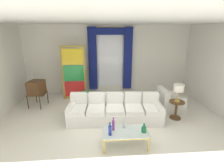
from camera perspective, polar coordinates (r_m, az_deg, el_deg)
ground_plane at (r=5.26m, az=0.53°, el=-14.02°), size 16.00×16.00×0.00m
wall_rear at (r=7.63m, az=-1.40°, el=8.15°), size 8.00×0.12×3.00m
wall_right at (r=6.60m, az=33.68°, el=3.66°), size 0.12×7.00×3.00m
ceiling_slab at (r=5.28m, az=-0.16°, el=20.48°), size 8.00×7.60×0.04m
curtained_window at (r=7.44m, az=-0.57°, el=9.78°), size 2.00×0.17×2.70m
couch_white_long at (r=5.49m, az=0.96°, el=-8.91°), size 2.97×1.10×0.86m
coffee_table at (r=4.32m, az=4.42°, el=-15.99°), size 1.13×0.61×0.41m
bottle_blue_decanter at (r=4.25m, az=0.45°, el=-13.60°), size 0.06×0.06×0.35m
bottle_crystal_tall at (r=4.28m, az=10.71°, el=-14.71°), size 0.12×0.12×0.23m
bottle_amber_squat at (r=4.08m, az=-0.68°, el=-15.20°), size 0.08×0.08×0.34m
bottle_ruby_flask at (r=4.37m, az=4.07°, el=-13.10°), size 0.06×0.06×0.30m
vintage_tv at (r=6.85m, az=-24.17°, el=-1.20°), size 0.62×0.68×1.35m
armchair_white at (r=6.45m, az=18.63°, el=-5.85°), size 0.85×0.84×0.80m
stained_glass_divider at (r=7.04m, az=-12.77°, el=3.22°), size 0.95×0.05×2.20m
peacock_figurine at (r=6.94m, az=-9.08°, el=-4.05°), size 0.44×0.60×0.50m
round_side_table at (r=5.90m, az=20.85°, el=-7.65°), size 0.48×0.48×0.59m
table_lamp_brass at (r=5.65m, az=21.59°, el=-1.46°), size 0.32×0.32×0.57m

